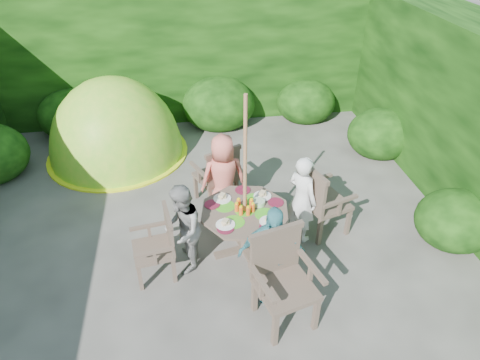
{
  "coord_description": "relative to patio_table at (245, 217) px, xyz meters",
  "views": [
    {
      "loc": [
        -0.15,
        -4.53,
        3.95
      ],
      "look_at": [
        0.53,
        -0.01,
        0.85
      ],
      "focal_mm": 32.0,
      "sensor_mm": 36.0,
      "label": 1
    }
  ],
  "objects": [
    {
      "name": "dome_tent",
      "position": [
        -1.86,
        2.79,
        -0.56
      ],
      "size": [
        2.88,
        2.88,
        2.82
      ],
      "rotation": [
        0.0,
        0.0,
        0.29
      ],
      "color": "#71D228",
      "rests_on": "ground"
    },
    {
      "name": "garden_chair_right",
      "position": [
        1.06,
        0.23,
        -0.02
      ],
      "size": [
        0.7,
        0.74,
        1.01
      ],
      "rotation": [
        0.0,
        0.0,
        1.88
      ],
      "color": "#46382E",
      "rests_on": "ground"
    },
    {
      "name": "child_back",
      "position": [
        -0.18,
        0.78,
        0.09
      ],
      "size": [
        0.67,
        0.47,
        1.3
      ],
      "primitive_type": "imported",
      "rotation": [
        0.0,
        0.0,
        3.24
      ],
      "color": "#DE6A5B",
      "rests_on": "ground"
    },
    {
      "name": "garden_chair_front",
      "position": [
        0.23,
        -1.06,
        0.0
      ],
      "size": [
        0.76,
        0.71,
        1.06
      ],
      "rotation": [
        0.0,
        0.0,
        0.27
      ],
      "color": "#46382E",
      "rests_on": "ground"
    },
    {
      "name": "child_front",
      "position": [
        0.17,
        -0.78,
        0.08
      ],
      "size": [
        0.78,
        0.4,
        1.27
      ],
      "primitive_type": "imported",
      "rotation": [
        0.0,
        0.0,
        -0.12
      ],
      "color": "teal",
      "rests_on": "ground"
    },
    {
      "name": "patio_table",
      "position": [
        0.0,
        0.0,
        0.0
      ],
      "size": [
        1.37,
        1.37,
        0.8
      ],
      "rotation": [
        0.0,
        0.0,
        0.22
      ],
      "color": "#46382E",
      "rests_on": "ground"
    },
    {
      "name": "garden_chair_back",
      "position": [
        -0.23,
        1.07,
        -0.04
      ],
      "size": [
        0.74,
        0.71,
        0.97
      ],
      "rotation": [
        0.0,
        0.0,
        3.57
      ],
      "color": "#46382E",
      "rests_on": "ground"
    },
    {
      "name": "child_left",
      "position": [
        -0.78,
        -0.18,
        0.04
      ],
      "size": [
        0.5,
        0.62,
        1.19
      ],
      "primitive_type": "imported",
      "rotation": [
        0.0,
        0.0,
        -1.66
      ],
      "color": "gray",
      "rests_on": "ground"
    },
    {
      "name": "hedge_enclosure",
      "position": [
        -0.53,
        1.74,
        0.69
      ],
      "size": [
        9.0,
        9.0,
        2.5
      ],
      "color": "black",
      "rests_on": "ground"
    },
    {
      "name": "ground",
      "position": [
        -0.53,
        0.41,
        -0.56
      ],
      "size": [
        60.0,
        60.0,
        0.0
      ],
      "primitive_type": "plane",
      "color": "#47443F",
      "rests_on": "ground"
    },
    {
      "name": "child_right",
      "position": [
        0.78,
        0.17,
        0.07
      ],
      "size": [
        0.5,
        0.55,
        1.25
      ],
      "primitive_type": "imported",
      "rotation": [
        0.0,
        0.0,
        2.13
      ],
      "color": "white",
      "rests_on": "ground"
    },
    {
      "name": "garden_chair_left",
      "position": [
        -1.08,
        -0.25,
        -0.1
      ],
      "size": [
        0.54,
        0.59,
        0.87
      ],
      "rotation": [
        0.0,
        0.0,
        -1.41
      ],
      "color": "#46382E",
      "rests_on": "ground"
    },
    {
      "name": "parasol_pole",
      "position": [
        -0.0,
        -0.0,
        0.54
      ],
      "size": [
        0.05,
        0.05,
        2.2
      ],
      "primitive_type": "cylinder",
      "rotation": [
        0.0,
        0.0,
        0.22
      ],
      "color": "#95603B",
      "rests_on": "ground"
    }
  ]
}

